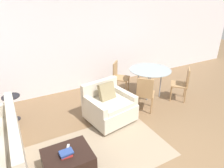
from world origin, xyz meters
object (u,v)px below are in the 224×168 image
at_px(dining_chair_near_left, 145,92).
at_px(book_stack, 66,153).
at_px(side_table, 12,104).
at_px(tv_remote_primary, 68,147).
at_px(ottoman, 68,163).
at_px(dining_chair_near_right, 183,82).
at_px(dining_table, 150,72).
at_px(armchair, 109,106).
at_px(dining_chair_far_left, 119,75).

bearing_deg(dining_chair_near_left, book_stack, -156.09).
xyz_separation_m(side_table, dining_chair_near_left, (2.82, -1.11, 0.10)).
height_order(tv_remote_primary, side_table, side_table).
distance_m(ottoman, dining_chair_near_right, 3.60).
xyz_separation_m(tv_remote_primary, dining_chair_near_left, (2.15, 0.83, 0.09)).
height_order(ottoman, side_table, side_table).
bearing_deg(side_table, dining_table, -8.09).
height_order(ottoman, dining_table, dining_table).
relative_size(armchair, side_table, 1.78).
bearing_deg(armchair, side_table, 151.58).
bearing_deg(dining_chair_near_left, ottoman, -156.37).
distance_m(book_stack, dining_table, 3.28).
height_order(armchair, side_table, armchair).
height_order(armchair, dining_chair_far_left, dining_chair_far_left).
bearing_deg(armchair, book_stack, -140.27).
height_order(book_stack, dining_chair_far_left, dining_chair_far_left).
height_order(book_stack, dining_chair_near_right, dining_chair_near_right).
relative_size(side_table, dining_chair_near_right, 0.67).
bearing_deg(dining_table, ottoman, -150.67).
height_order(armchair, ottoman, armchair).
bearing_deg(tv_remote_primary, book_stack, -116.28).
xyz_separation_m(dining_table, dining_chair_near_right, (0.62, -0.62, -0.18)).
height_order(armchair, tv_remote_primary, armchair).
xyz_separation_m(armchair, dining_chair_far_left, (0.93, 1.16, 0.17)).
distance_m(ottoman, dining_chair_near_left, 2.42).
distance_m(side_table, dining_chair_far_left, 2.83).
distance_m(dining_chair_near_right, dining_chair_far_left, 1.77).
distance_m(armchair, book_stack, 1.69).
relative_size(book_stack, dining_chair_near_left, 0.23).
bearing_deg(ottoman, dining_table, 29.33).
distance_m(side_table, dining_chair_near_left, 3.03).
bearing_deg(dining_table, book_stack, -150.51).
bearing_deg(dining_chair_near_left, dining_table, 45.00).
height_order(ottoman, book_stack, book_stack).
distance_m(tv_remote_primary, dining_chair_near_left, 2.31).
relative_size(tv_remote_primary, dining_chair_near_right, 0.16).
distance_m(book_stack, side_table, 2.18).
distance_m(ottoman, dining_chair_far_left, 3.14).
relative_size(book_stack, dining_chair_near_right, 0.23).
height_order(side_table, dining_chair_far_left, dining_chair_far_left).
height_order(ottoman, dining_chair_near_left, dining_chair_near_left).
bearing_deg(dining_chair_far_left, tv_remote_primary, -135.88).
height_order(dining_table, dining_chair_near_right, dining_chair_near_right).
xyz_separation_m(armchair, ottoman, (-1.27, -1.05, -0.12)).
xyz_separation_m(armchair, book_stack, (-1.30, -1.08, 0.11)).
bearing_deg(armchair, ottoman, -140.40).
xyz_separation_m(book_stack, side_table, (-0.60, 2.10, -0.04)).
bearing_deg(ottoman, dining_chair_near_left, 23.63).
bearing_deg(dining_table, dining_chair_near_right, -45.00).
height_order(armchair, dining_chair_near_left, dining_chair_near_left).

